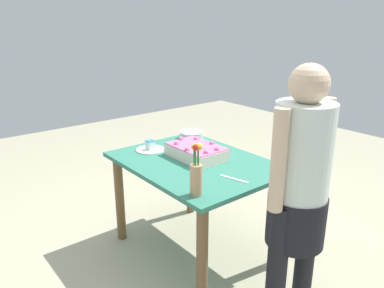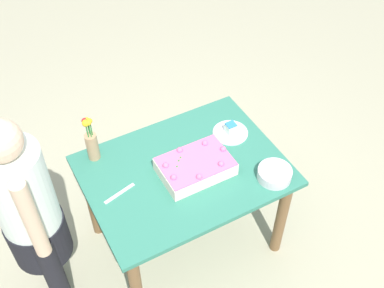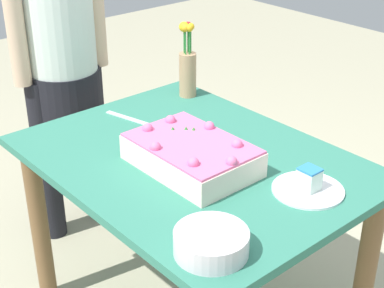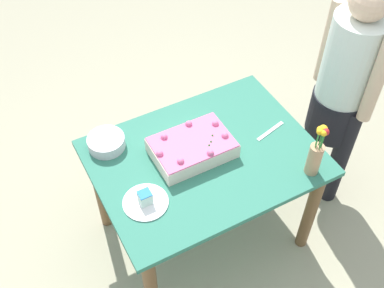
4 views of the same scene
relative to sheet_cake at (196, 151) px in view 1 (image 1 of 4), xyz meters
name	(u,v)px [view 1 (image 1 of 4)]	position (x,y,z in m)	size (l,w,h in m)	color
ground_plane	(195,250)	(-0.05, 0.05, -0.78)	(8.00, 8.00, 0.00)	#AAA588
dining_table	(195,178)	(-0.05, 0.05, -0.18)	(1.15, 0.86, 0.73)	#307661
sheet_cake	(196,151)	(0.00, 0.00, 0.00)	(0.41, 0.28, 0.11)	#FFE1CE
serving_plate_with_slice	(150,148)	(0.34, 0.17, -0.03)	(0.22, 0.22, 0.08)	white
cake_knife	(234,179)	(-0.45, 0.06, -0.05)	(0.20, 0.02, 0.00)	silver
flower_vase	(196,174)	(-0.47, 0.39, 0.08)	(0.07, 0.07, 0.31)	tan
fruit_bowl	(191,135)	(0.37, -0.26, -0.02)	(0.20, 0.20, 0.06)	silver
person_standing	(299,186)	(-0.92, 0.06, 0.07)	(0.31, 0.45, 1.49)	black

